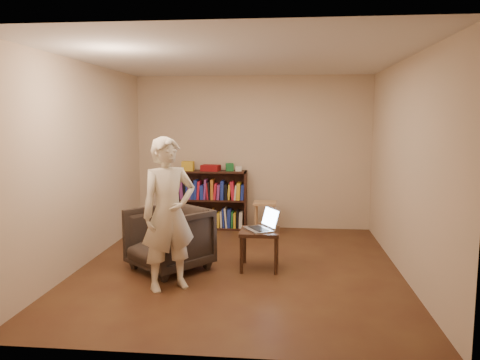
# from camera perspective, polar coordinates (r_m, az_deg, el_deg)

# --- Properties ---
(floor) EXTENTS (4.50, 4.50, 0.00)m
(floor) POSITION_cam_1_polar(r_m,az_deg,el_deg) (6.06, -0.14, -10.62)
(floor) COLOR #412015
(floor) RESTS_ON ground
(ceiling) EXTENTS (4.50, 4.50, 0.00)m
(ceiling) POSITION_cam_1_polar(r_m,az_deg,el_deg) (5.80, -0.15, 14.60)
(ceiling) COLOR silver
(ceiling) RESTS_ON wall_back
(wall_back) EXTENTS (4.00, 0.00, 4.00)m
(wall_back) POSITION_cam_1_polar(r_m,az_deg,el_deg) (8.02, 1.53, 3.34)
(wall_back) COLOR #C7B497
(wall_back) RESTS_ON floor
(wall_left) EXTENTS (0.00, 4.50, 4.50)m
(wall_left) POSITION_cam_1_polar(r_m,az_deg,el_deg) (6.31, -18.52, 1.81)
(wall_left) COLOR #C7B497
(wall_left) RESTS_ON floor
(wall_right) EXTENTS (0.00, 4.50, 4.50)m
(wall_right) POSITION_cam_1_polar(r_m,az_deg,el_deg) (5.92, 19.49, 1.41)
(wall_right) COLOR #C7B497
(wall_right) RESTS_ON floor
(bookshelf) EXTENTS (1.20, 0.30, 1.00)m
(bookshelf) POSITION_cam_1_polar(r_m,az_deg,el_deg) (8.05, -3.46, -2.82)
(bookshelf) COLOR black
(bookshelf) RESTS_ON floor
(box_yellow) EXTENTS (0.20, 0.15, 0.16)m
(box_yellow) POSITION_cam_1_polar(r_m,az_deg,el_deg) (8.00, -6.36, 1.71)
(box_yellow) COLOR gold
(box_yellow) RESTS_ON bookshelf
(red_cloth) EXTENTS (0.33, 0.26, 0.10)m
(red_cloth) POSITION_cam_1_polar(r_m,az_deg,el_deg) (7.94, -3.60, 1.48)
(red_cloth) COLOR maroon
(red_cloth) RESTS_ON bookshelf
(box_green) EXTENTS (0.15, 0.15, 0.13)m
(box_green) POSITION_cam_1_polar(r_m,az_deg,el_deg) (7.93, -1.27, 1.58)
(box_green) COLOR #1C692F
(box_green) RESTS_ON bookshelf
(box_white) EXTENTS (0.11, 0.11, 0.08)m
(box_white) POSITION_cam_1_polar(r_m,az_deg,el_deg) (7.90, -0.18, 1.40)
(box_white) COLOR silver
(box_white) RESTS_ON bookshelf
(stool) EXTENTS (0.37, 0.37, 0.53)m
(stool) POSITION_cam_1_polar(r_m,az_deg,el_deg) (7.67, 3.07, -3.45)
(stool) COLOR #A37A4F
(stool) RESTS_ON floor
(armchair) EXTENTS (1.20, 1.20, 0.79)m
(armchair) POSITION_cam_1_polar(r_m,az_deg,el_deg) (5.94, -8.64, -7.11)
(armchair) COLOR #2A221C
(armchair) RESTS_ON floor
(side_table) EXTENTS (0.49, 0.49, 0.50)m
(side_table) POSITION_cam_1_polar(r_m,az_deg,el_deg) (5.91, 2.42, -6.91)
(side_table) COLOR black
(side_table) RESTS_ON floor
(laptop) EXTENTS (0.49, 0.50, 0.28)m
(laptop) POSITION_cam_1_polar(r_m,az_deg,el_deg) (5.90, 2.82, -5.49)
(laptop) COLOR #B2B2B7
(laptop) RESTS_ON side_table
(person) EXTENTS (0.74, 0.68, 1.69)m
(person) POSITION_cam_1_polar(r_m,az_deg,el_deg) (5.20, -8.69, -4.11)
(person) COLOR beige
(person) RESTS_ON floor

